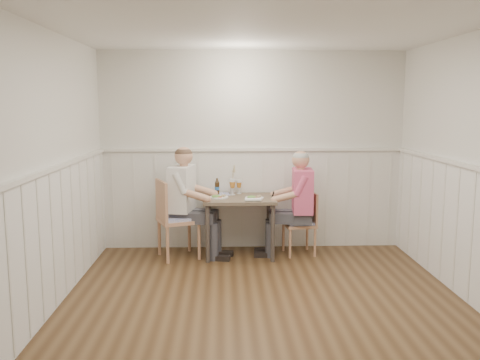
{
  "coord_description": "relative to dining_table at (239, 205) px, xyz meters",
  "views": [
    {
      "loc": [
        -0.39,
        -4.44,
        1.9
      ],
      "look_at": [
        -0.19,
        1.64,
        1.0
      ],
      "focal_mm": 38.0,
      "sensor_mm": 36.0,
      "label": 1
    }
  ],
  "objects": [
    {
      "name": "rolled_napkin",
      "position": [
        0.15,
        -0.29,
        0.12
      ],
      "size": [
        0.2,
        0.06,
        0.04
      ],
      "color": "white",
      "rests_on": "dining_table"
    },
    {
      "name": "diner_cream",
      "position": [
        -0.68,
        -0.04,
        -0.05
      ],
      "size": [
        0.72,
        0.52,
        1.42
      ],
      "color": "#3F3F47",
      "rests_on": "ground"
    },
    {
      "name": "beer_bottle",
      "position": [
        -0.28,
        0.2,
        0.2
      ],
      "size": [
        0.06,
        0.06,
        0.22
      ],
      "color": "#2F1F0D",
      "rests_on": "dining_table"
    },
    {
      "name": "man_in_pink",
      "position": [
        0.75,
        -0.04,
        -0.08
      ],
      "size": [
        0.65,
        0.45,
        1.36
      ],
      "color": "#3F3F47",
      "rests_on": "ground"
    },
    {
      "name": "room_shell",
      "position": [
        0.19,
        -1.84,
        0.87
      ],
      "size": [
        4.04,
        4.54,
        2.6
      ],
      "color": "silver",
      "rests_on": "ground"
    },
    {
      "name": "plate_diner",
      "position": [
        -0.27,
        -0.04,
        0.12
      ],
      "size": [
        0.23,
        0.23,
        0.06
      ],
      "color": "white",
      "rests_on": "dining_table"
    },
    {
      "name": "chair_right",
      "position": [
        0.81,
        0.03,
        -0.21
      ],
      "size": [
        0.43,
        0.43,
        0.8
      ],
      "color": "tan",
      "rests_on": "ground"
    },
    {
      "name": "ground_plane",
      "position": [
        0.19,
        -1.84,
        -0.65
      ],
      "size": [
        4.5,
        4.5,
        0.0
      ],
      "primitive_type": "plane",
      "color": "#452D18"
    },
    {
      "name": "wainscot",
      "position": [
        0.19,
        -1.15,
        0.04
      ],
      "size": [
        4.0,
        4.49,
        1.34
      ],
      "color": "silver",
      "rests_on": "ground"
    },
    {
      "name": "chair_left",
      "position": [
        -0.82,
        -0.09,
        -0.11
      ],
      "size": [
        0.6,
        0.6,
        0.99
      ],
      "color": "tan",
      "rests_on": "ground"
    },
    {
      "name": "dining_table",
      "position": [
        0.0,
        0.0,
        0.0
      ],
      "size": [
        0.89,
        0.7,
        0.75
      ],
      "color": "brown",
      "rests_on": "ground"
    },
    {
      "name": "plate_man",
      "position": [
        0.18,
        -0.1,
        0.12
      ],
      "size": [
        0.24,
        0.24,
        0.06
      ],
      "color": "white",
      "rests_on": "dining_table"
    },
    {
      "name": "beer_glass_b",
      "position": [
        -0.08,
        0.18,
        0.24
      ],
      "size": [
        0.08,
        0.08,
        0.21
      ],
      "color": "silver",
      "rests_on": "dining_table"
    },
    {
      "name": "grass_vase",
      "position": [
        -0.09,
        0.25,
        0.28
      ],
      "size": [
        0.05,
        0.05,
        0.4
      ],
      "color": "silver",
      "rests_on": "dining_table"
    },
    {
      "name": "beer_glass_a",
      "position": [
        0.0,
        0.27,
        0.22
      ],
      "size": [
        0.07,
        0.07,
        0.18
      ],
      "color": "silver",
      "rests_on": "dining_table"
    },
    {
      "name": "gingham_mat",
      "position": [
        -0.25,
        0.23,
        0.11
      ],
      "size": [
        0.28,
        0.24,
        0.01
      ],
      "color": "#5862AF",
      "rests_on": "dining_table"
    }
  ]
}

